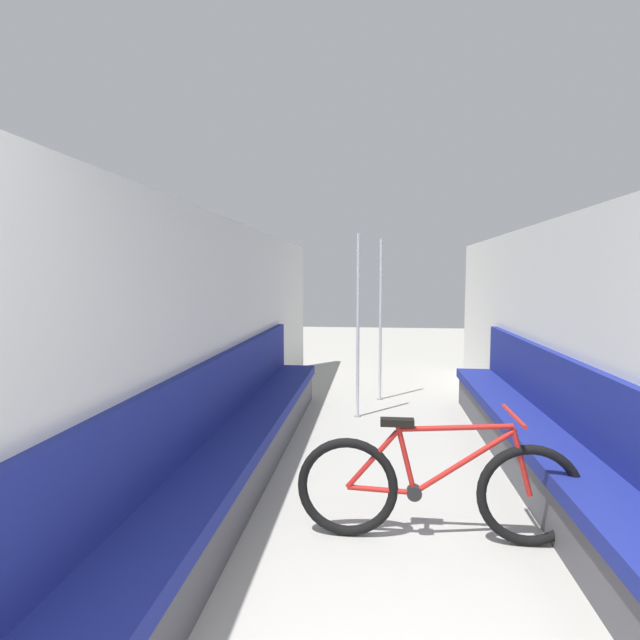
% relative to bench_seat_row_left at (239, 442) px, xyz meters
% --- Properties ---
extents(wall_left, '(0.10, 9.73, 2.09)m').
position_rel_bench_seat_row_left_xyz_m(wall_left, '(-0.25, 0.02, 0.73)').
color(wall_left, silver).
rests_on(wall_left, ground).
extents(wall_right, '(0.10, 9.73, 2.09)m').
position_rel_bench_seat_row_left_xyz_m(wall_right, '(2.59, 0.02, 0.73)').
color(wall_right, silver).
rests_on(wall_right, ground).
extents(bench_seat_row_left, '(0.47, 5.30, 0.98)m').
position_rel_bench_seat_row_left_xyz_m(bench_seat_row_left, '(0.00, 0.00, 0.00)').
color(bench_seat_row_left, '#4C4C51').
rests_on(bench_seat_row_left, ground).
extents(bench_seat_row_right, '(0.47, 5.30, 0.98)m').
position_rel_bench_seat_row_left_xyz_m(bench_seat_row_right, '(2.34, 0.00, 0.00)').
color(bench_seat_row_right, '#4C4C51').
rests_on(bench_seat_row_right, ground).
extents(bicycle, '(1.69, 0.46, 0.80)m').
position_rel_bench_seat_row_left_xyz_m(bicycle, '(1.42, -0.73, 0.02)').
color(bicycle, black).
rests_on(bicycle, ground).
extents(grab_pole_near, '(0.08, 0.08, 2.07)m').
position_rel_bench_seat_row_left_xyz_m(grab_pole_near, '(0.85, 1.89, 0.70)').
color(grab_pole_near, gray).
rests_on(grab_pole_near, ground).
extents(grab_pole_far, '(0.08, 0.08, 2.07)m').
position_rel_bench_seat_row_left_xyz_m(grab_pole_far, '(1.11, 2.72, 0.70)').
color(grab_pole_far, gray).
rests_on(grab_pole_far, ground).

